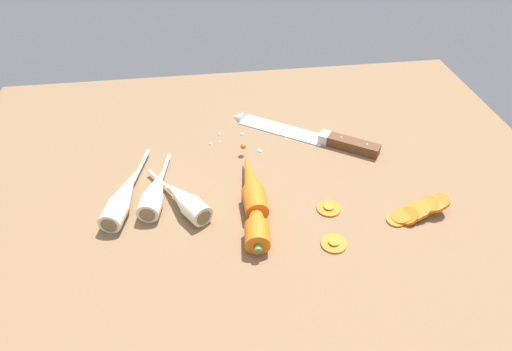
{
  "coord_description": "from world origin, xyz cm",
  "views": [
    {
      "loc": [
        -9.36,
        -69.37,
        57.0
      ],
      "look_at": [
        0.0,
        -2.0,
        1.5
      ],
      "focal_mm": 31.98,
      "sensor_mm": 36.0,
      "label": 1
    }
  ],
  "objects_px": {
    "parsnip_mid_left": "(123,196)",
    "parsnip_mid_right": "(184,200)",
    "whole_carrot_second": "(256,219)",
    "parsnip_front": "(155,192)",
    "whole_carrot": "(251,184)",
    "carrot_slice_stack": "(419,210)",
    "carrot_slice_stray_near": "(334,243)",
    "carrot_slice_stray_mid": "(329,208)",
    "chefs_knife": "(299,132)"
  },
  "relations": [
    {
      "from": "whole_carrot_second",
      "to": "parsnip_front",
      "type": "relative_size",
      "value": 0.93
    },
    {
      "from": "whole_carrot",
      "to": "whole_carrot_second",
      "type": "height_order",
      "value": "same"
    },
    {
      "from": "whole_carrot",
      "to": "carrot_slice_stray_mid",
      "type": "relative_size",
      "value": 5.05
    },
    {
      "from": "whole_carrot_second",
      "to": "carrot_slice_stray_near",
      "type": "xyz_separation_m",
      "value": [
        0.12,
        -0.06,
        -0.02
      ]
    },
    {
      "from": "chefs_knife",
      "to": "whole_carrot_second",
      "type": "xyz_separation_m",
      "value": [
        -0.13,
        -0.27,
        0.01
      ]
    },
    {
      "from": "chefs_knife",
      "to": "parsnip_front",
      "type": "bearing_deg",
      "value": -150.53
    },
    {
      "from": "whole_carrot_second",
      "to": "carrot_slice_stack",
      "type": "relative_size",
      "value": 1.5
    },
    {
      "from": "whole_carrot",
      "to": "parsnip_mid_left",
      "type": "relative_size",
      "value": 0.97
    },
    {
      "from": "parsnip_front",
      "to": "parsnip_mid_left",
      "type": "relative_size",
      "value": 0.83
    },
    {
      "from": "parsnip_front",
      "to": "parsnip_mid_right",
      "type": "distance_m",
      "value": 0.06
    },
    {
      "from": "carrot_slice_stack",
      "to": "carrot_slice_stray_near",
      "type": "distance_m",
      "value": 0.17
    },
    {
      "from": "carrot_slice_stray_near",
      "to": "carrot_slice_stray_mid",
      "type": "bearing_deg",
      "value": 80.62
    },
    {
      "from": "chefs_knife",
      "to": "carrot_slice_stack",
      "type": "distance_m",
      "value": 0.32
    },
    {
      "from": "parsnip_front",
      "to": "parsnip_mid_left",
      "type": "height_order",
      "value": "same"
    },
    {
      "from": "chefs_knife",
      "to": "parsnip_mid_left",
      "type": "height_order",
      "value": "parsnip_mid_left"
    },
    {
      "from": "carrot_slice_stray_near",
      "to": "carrot_slice_stray_mid",
      "type": "height_order",
      "value": "same"
    },
    {
      "from": "chefs_knife",
      "to": "whole_carrot",
      "type": "distance_m",
      "value": 0.22
    },
    {
      "from": "whole_carrot",
      "to": "carrot_slice_stray_near",
      "type": "xyz_separation_m",
      "value": [
        0.12,
        -0.15,
        -0.02
      ]
    },
    {
      "from": "whole_carrot_second",
      "to": "carrot_slice_stray_mid",
      "type": "height_order",
      "value": "whole_carrot_second"
    },
    {
      "from": "whole_carrot_second",
      "to": "parsnip_mid_left",
      "type": "bearing_deg",
      "value": 158.55
    },
    {
      "from": "chefs_knife",
      "to": "parsnip_mid_left",
      "type": "relative_size",
      "value": 1.35
    },
    {
      "from": "whole_carrot",
      "to": "carrot_slice_stack",
      "type": "relative_size",
      "value": 1.88
    },
    {
      "from": "chefs_knife",
      "to": "parsnip_front",
      "type": "relative_size",
      "value": 1.62
    },
    {
      "from": "whole_carrot",
      "to": "parsnip_front",
      "type": "relative_size",
      "value": 1.16
    },
    {
      "from": "whole_carrot_second",
      "to": "carrot_slice_stray_near",
      "type": "bearing_deg",
      "value": -24.97
    },
    {
      "from": "whole_carrot_second",
      "to": "carrot_slice_stack",
      "type": "xyz_separation_m",
      "value": [
        0.29,
        -0.01,
        -0.01
      ]
    },
    {
      "from": "carrot_slice_stray_near",
      "to": "carrot_slice_stray_mid",
      "type": "relative_size",
      "value": 1.0
    },
    {
      "from": "whole_carrot",
      "to": "parsnip_mid_left",
      "type": "height_order",
      "value": "whole_carrot"
    },
    {
      "from": "chefs_knife",
      "to": "whole_carrot_second",
      "type": "relative_size",
      "value": 1.74
    },
    {
      "from": "whole_carrot",
      "to": "whole_carrot_second",
      "type": "xyz_separation_m",
      "value": [
        -0.0,
        -0.09,
        -0.0
      ]
    },
    {
      "from": "parsnip_front",
      "to": "parsnip_mid_right",
      "type": "relative_size",
      "value": 1.13
    },
    {
      "from": "chefs_knife",
      "to": "parsnip_front",
      "type": "distance_m",
      "value": 0.35
    },
    {
      "from": "whole_carrot",
      "to": "parsnip_mid_right",
      "type": "bearing_deg",
      "value": -167.92
    },
    {
      "from": "parsnip_mid_left",
      "to": "carrot_slice_stray_near",
      "type": "xyz_separation_m",
      "value": [
        0.35,
        -0.15,
        -0.02
      ]
    },
    {
      "from": "whole_carrot",
      "to": "parsnip_mid_left",
      "type": "xyz_separation_m",
      "value": [
        -0.23,
        -0.0,
        -0.0
      ]
    },
    {
      "from": "whole_carrot",
      "to": "parsnip_mid_right",
      "type": "relative_size",
      "value": 1.31
    },
    {
      "from": "chefs_knife",
      "to": "parsnip_mid_right",
      "type": "xyz_separation_m",
      "value": [
        -0.26,
        -0.2,
        0.01
      ]
    },
    {
      "from": "parsnip_mid_left",
      "to": "parsnip_mid_right",
      "type": "distance_m",
      "value": 0.11
    },
    {
      "from": "chefs_knife",
      "to": "carrot_slice_stray_mid",
      "type": "xyz_separation_m",
      "value": [
        0.0,
        -0.24,
        -0.0
      ]
    },
    {
      "from": "whole_carrot",
      "to": "carrot_slice_stack",
      "type": "bearing_deg",
      "value": -19.8
    },
    {
      "from": "carrot_slice_stack",
      "to": "whole_carrot",
      "type": "bearing_deg",
      "value": 160.2
    },
    {
      "from": "whole_carrot",
      "to": "parsnip_mid_left",
      "type": "bearing_deg",
      "value": -179.59
    },
    {
      "from": "carrot_slice_stack",
      "to": "carrot_slice_stray_mid",
      "type": "relative_size",
      "value": 2.69
    },
    {
      "from": "whole_carrot_second",
      "to": "parsnip_mid_right",
      "type": "xyz_separation_m",
      "value": [
        -0.12,
        0.07,
        -0.0
      ]
    },
    {
      "from": "carrot_slice_stack",
      "to": "carrot_slice_stray_mid",
      "type": "distance_m",
      "value": 0.16
    },
    {
      "from": "parsnip_mid_left",
      "to": "parsnip_mid_right",
      "type": "height_order",
      "value": "same"
    },
    {
      "from": "carrot_slice_stray_mid",
      "to": "chefs_knife",
      "type": "bearing_deg",
      "value": 90.53
    },
    {
      "from": "carrot_slice_stack",
      "to": "carrot_slice_stray_near",
      "type": "height_order",
      "value": "carrot_slice_stack"
    },
    {
      "from": "whole_carrot",
      "to": "parsnip_front",
      "type": "distance_m",
      "value": 0.18
    },
    {
      "from": "parsnip_mid_right",
      "to": "whole_carrot",
      "type": "bearing_deg",
      "value": 12.08
    }
  ]
}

